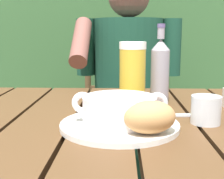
# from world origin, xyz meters

# --- Properties ---
(dining_table) EXTENTS (1.33, 0.91, 0.75)m
(dining_table) POSITION_xyz_m (-0.00, 0.00, 0.66)
(dining_table) COLOR brown
(dining_table) RESTS_ON ground_plane
(hedge_backdrop) EXTENTS (3.07, 0.84, 2.54)m
(hedge_backdrop) POSITION_xyz_m (-0.04, 1.58, 1.05)
(hedge_backdrop) COLOR #345B30
(hedge_backdrop) RESTS_ON ground_plane
(chair_near_diner) EXTENTS (0.49, 0.48, 1.01)m
(chair_near_diner) POSITION_xyz_m (0.08, 0.90, 0.48)
(chair_near_diner) COLOR #513C23
(chair_near_diner) RESTS_ON ground_plane
(person_eating) EXTENTS (0.48, 0.47, 1.24)m
(person_eating) POSITION_xyz_m (0.07, 0.70, 0.73)
(person_eating) COLOR #17402E
(person_eating) RESTS_ON ground_plane
(serving_plate) EXTENTS (0.27, 0.27, 0.01)m
(serving_plate) POSITION_xyz_m (0.04, -0.05, 0.76)
(serving_plate) COLOR white
(serving_plate) RESTS_ON dining_table
(soup_bowl) EXTENTS (0.22, 0.17, 0.07)m
(soup_bowl) POSITION_xyz_m (0.04, -0.05, 0.80)
(soup_bowl) COLOR white
(soup_bowl) RESTS_ON serving_plate
(bread_roll) EXTENTS (0.13, 0.11, 0.07)m
(bread_roll) POSITION_xyz_m (0.10, -0.12, 0.80)
(bread_roll) COLOR tan
(bread_roll) RESTS_ON serving_plate
(beer_glass) EXTENTS (0.08, 0.08, 0.19)m
(beer_glass) POSITION_xyz_m (0.08, 0.17, 0.85)
(beer_glass) COLOR gold
(beer_glass) RESTS_ON dining_table
(beer_bottle) EXTENTS (0.06, 0.06, 0.24)m
(beer_bottle) POSITION_xyz_m (0.16, 0.21, 0.85)
(beer_bottle) COLOR gray
(beer_bottle) RESTS_ON dining_table
(water_glass_small) EXTENTS (0.07, 0.07, 0.07)m
(water_glass_small) POSITION_xyz_m (0.25, -0.01, 0.79)
(water_glass_small) COLOR silver
(water_glass_small) RESTS_ON dining_table
(table_knife) EXTENTS (0.14, 0.03, 0.01)m
(table_knife) POSITION_xyz_m (0.17, 0.05, 0.76)
(table_knife) COLOR silver
(table_knife) RESTS_ON dining_table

